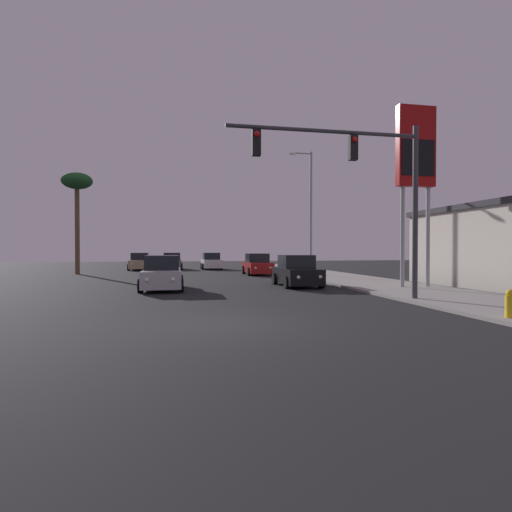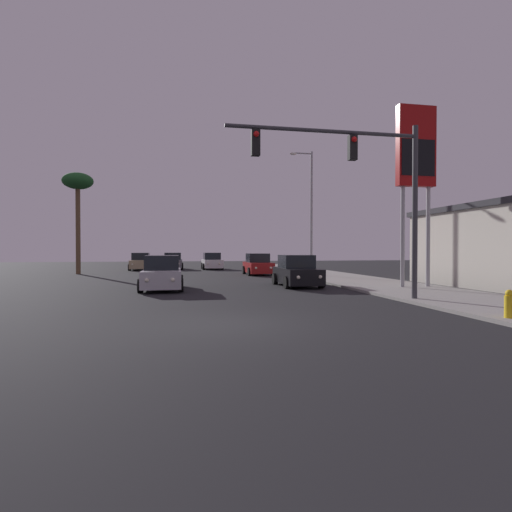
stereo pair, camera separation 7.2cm
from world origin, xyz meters
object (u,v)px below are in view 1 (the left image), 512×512
at_px(car_silver, 162,274).
at_px(street_lamp, 309,207).
at_px(palm_tree_mid, 77,186).
at_px(car_tan, 140,262).
at_px(car_red, 257,265).
at_px(car_black, 297,272).
at_px(car_white, 211,262).
at_px(traffic_light_mast, 364,174).
at_px(fire_hydrant, 510,304).
at_px(gas_station_sign, 416,156).
at_px(car_grey, 172,262).

bearing_deg(car_silver, street_lamp, -143.10).
height_order(car_silver, palm_tree_mid, palm_tree_mid).
bearing_deg(car_tan, car_red, 134.90).
bearing_deg(car_black, car_silver, 6.22).
distance_m(street_lamp, palm_tree_mid, 18.69).
distance_m(car_silver, palm_tree_mid, 17.23).
bearing_deg(car_white, street_lamp, 113.71).
bearing_deg(traffic_light_mast, fire_hydrant, -64.90).
bearing_deg(street_lamp, car_silver, -142.47).
height_order(gas_station_sign, fire_hydrant, gas_station_sign).
distance_m(car_tan, gas_station_sign, 27.87).
relative_size(car_grey, traffic_light_mast, 0.59).
distance_m(car_black, street_lamp, 9.00).
bearing_deg(car_red, fire_hydrant, 97.20).
xyz_separation_m(car_black, gas_station_sign, (5.39, -2.57, 5.86)).
bearing_deg(palm_tree_mid, street_lamp, -20.38).
xyz_separation_m(car_silver, street_lamp, (10.17, 7.81, 4.36)).
relative_size(car_grey, street_lamp, 0.48).
relative_size(car_black, street_lamp, 0.48).
distance_m(car_silver, gas_station_sign, 13.89).
bearing_deg(car_white, traffic_light_mast, 95.43).
height_order(car_tan, car_white, same).
relative_size(street_lamp, gas_station_sign, 1.00).
bearing_deg(car_grey, car_black, 109.35).
xyz_separation_m(car_grey, street_lamp, (10.04, -13.37, 4.36)).
xyz_separation_m(car_grey, car_black, (6.91, -20.59, 0.00)).
bearing_deg(car_grey, street_lamp, 127.70).
relative_size(car_red, car_white, 0.99).
relative_size(car_silver, gas_station_sign, 0.48).
bearing_deg(car_grey, fire_hydrant, 107.23).
distance_m(car_black, traffic_light_mast, 8.06).
height_order(car_black, fire_hydrant, car_black).
xyz_separation_m(car_red, traffic_light_mast, (0.61, -17.25, 3.96)).
bearing_deg(gas_station_sign, car_tan, 124.40).
xyz_separation_m(car_black, street_lamp, (3.13, 7.23, 4.36)).
xyz_separation_m(car_grey, gas_station_sign, (12.31, -23.17, 5.86)).
bearing_deg(car_black, car_tan, -61.88).
relative_size(car_red, palm_tree_mid, 0.53).
relative_size(car_white, fire_hydrant, 5.71).
height_order(car_tan, car_grey, same).
distance_m(traffic_light_mast, palm_tree_mid, 25.54).
xyz_separation_m(gas_station_sign, palm_tree_mid, (-19.69, 16.27, 0.48)).
xyz_separation_m(car_white, fire_hydrant, (5.55, -31.48, -0.27)).
height_order(car_red, palm_tree_mid, palm_tree_mid).
relative_size(car_tan, car_white, 1.00).
bearing_deg(fire_hydrant, car_grey, 106.43).
relative_size(traffic_light_mast, palm_tree_mid, 0.89).
bearing_deg(traffic_light_mast, car_tan, 111.24).
bearing_deg(car_grey, car_red, 123.98).
relative_size(gas_station_sign, palm_tree_mid, 1.10).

